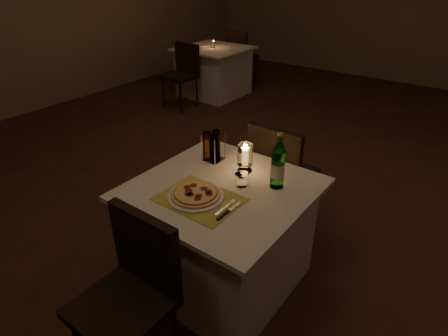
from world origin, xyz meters
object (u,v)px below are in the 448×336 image
Objects in this scene: main_table at (222,236)px; water_bottle at (278,166)px; hurricane_candle at (245,156)px; neighbor_table_left at (214,71)px; tumbler at (242,180)px; chair_far at (279,168)px; chair_near at (133,283)px; pizza at (196,194)px; plate at (196,196)px.

water_bottle reaches higher than main_table.
neighbor_table_left is (-2.55, 2.92, -0.47)m from hurricane_candle.
hurricane_candle reaches higher than tumbler.
chair_far is 3.54m from neighbor_table_left.
chair_near is 0.83m from tumbler.
pizza is 1.52× the size of hurricane_candle.
chair_near is 0.58m from pizza.
chair_near reaches higher than plate.
pizza reaches higher than plate.
chair_near is 2.81× the size of plate.
hurricane_candle reaches higher than neighbor_table_left.
hurricane_candle is at bearing 90.41° from main_table.
plate is at bearing -128.59° from water_bottle.
water_bottle reaches higher than neighbor_table_left.
chair_near is at bearing -90.00° from chair_far.
neighbor_table_left is (-2.55, 3.17, 0.00)m from main_table.
main_table is at bearing -137.11° from tumbler.
tumbler is 4.08m from neighbor_table_left.
main_table is 2.91× the size of water_bottle.
tumbler is 0.24× the size of water_bottle.
chair_near is 3.21× the size of pizza.
pizza is (-0.05, 0.53, 0.22)m from chair_near.
pizza is at bearing 32.87° from plate.
hurricane_candle is at bearing -48.96° from neighbor_table_left.
chair_far is at bearing 89.79° from hurricane_candle.
hurricane_candle reaches higher than pizza.
chair_far reaches higher than tumbler.
plate is (-0.05, -0.18, 0.38)m from main_table.
neighbor_table_left is (-2.55, 2.45, -0.18)m from chair_far.
water_bottle is (0.25, 0.91, 0.33)m from chair_near.
water_bottle is at bearing 51.41° from plate.
tumbler reaches higher than plate.
water_bottle is at bearing -9.54° from hurricane_candle.
chair_far is 0.66m from water_bottle.
plate is 0.44m from hurricane_candle.
hurricane_candle is (0.05, 0.42, 0.10)m from plate.
water_bottle is (0.30, 0.38, 0.11)m from pizza.
water_bottle reaches higher than plate.
hurricane_candle is 0.18× the size of neighbor_table_left.
water_bottle reaches higher than tumbler.
water_bottle is at bearing 74.51° from chair_near.
plate is 1.73× the size of hurricane_candle.
pizza is at bearing -93.19° from chair_far.
water_bottle is at bearing 38.32° from main_table.
main_table is 3.57× the size of pizza.
water_bottle is at bearing 51.42° from pizza.
chair_near is 1.00m from water_bottle.
tumbler reaches higher than main_table.
tumbler is at bearing -82.26° from chair_far.
main_table is 1.00× the size of neighbor_table_left.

